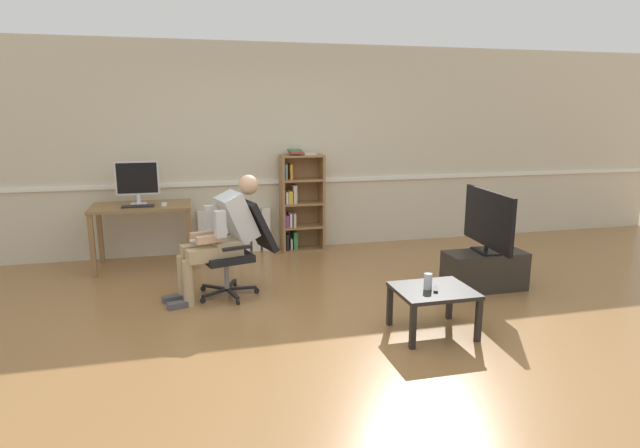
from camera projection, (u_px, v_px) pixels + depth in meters
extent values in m
plane|color=olive|center=(327.00, 320.00, 4.70)|extent=(18.00, 18.00, 0.00)
cube|color=beige|center=(276.00, 149.00, 6.93)|extent=(12.00, 0.10, 2.70)
cube|color=white|center=(277.00, 182.00, 6.96)|extent=(12.00, 0.03, 0.05)
cube|color=olive|center=(92.00, 246.00, 5.86)|extent=(0.06, 0.06, 0.72)
cube|color=olive|center=(189.00, 240.00, 6.11)|extent=(0.06, 0.06, 0.72)
cube|color=olive|center=(189.00, 230.00, 6.66)|extent=(0.06, 0.06, 0.72)
cube|color=olive|center=(100.00, 234.00, 6.40)|extent=(0.06, 0.06, 0.72)
cube|color=olive|center=(141.00, 206.00, 6.18)|extent=(1.14, 0.66, 0.04)
cube|color=silver|center=(139.00, 204.00, 6.22)|extent=(0.18, 0.14, 0.01)
cube|color=silver|center=(139.00, 199.00, 6.23)|extent=(0.04, 0.02, 0.10)
cube|color=silver|center=(137.00, 178.00, 6.18)|extent=(0.50, 0.02, 0.40)
cube|color=black|center=(137.00, 178.00, 6.16)|extent=(0.46, 0.00, 0.36)
cube|color=black|center=(138.00, 206.00, 6.03)|extent=(0.36, 0.12, 0.02)
cube|color=white|center=(164.00, 204.00, 6.12)|extent=(0.06, 0.10, 0.03)
cube|color=olive|center=(282.00, 204.00, 6.87)|extent=(0.03, 0.28, 1.29)
cube|color=olive|center=(322.00, 202.00, 6.99)|extent=(0.03, 0.28, 1.29)
cube|color=olive|center=(300.00, 202.00, 7.06)|extent=(0.54, 0.02, 1.29)
cube|color=olive|center=(303.00, 249.00, 7.06)|extent=(0.50, 0.28, 0.03)
cube|color=olive|center=(302.00, 226.00, 7.00)|extent=(0.50, 0.28, 0.03)
cube|color=olive|center=(302.00, 203.00, 6.93)|extent=(0.50, 0.28, 0.03)
cube|color=olive|center=(302.00, 180.00, 6.86)|extent=(0.50, 0.28, 0.03)
cube|color=olive|center=(302.00, 156.00, 6.80)|extent=(0.50, 0.28, 0.03)
cube|color=black|center=(287.00, 241.00, 6.98)|extent=(0.03, 0.19, 0.22)
cube|color=#89428E|center=(286.00, 221.00, 6.91)|extent=(0.05, 0.19, 0.16)
cube|color=white|center=(286.00, 197.00, 6.85)|extent=(0.03, 0.19, 0.15)
cube|color=#6699A3|center=(285.00, 172.00, 6.80)|extent=(0.03, 0.19, 0.20)
cube|color=beige|center=(290.00, 243.00, 7.02)|extent=(0.03, 0.19, 0.15)
cube|color=white|center=(290.00, 220.00, 6.93)|extent=(0.03, 0.19, 0.18)
cube|color=gold|center=(290.00, 197.00, 6.86)|extent=(0.05, 0.19, 0.16)
cube|color=orange|center=(290.00, 172.00, 6.80)|extent=(0.03, 0.19, 0.20)
cube|color=#38844C|center=(295.00, 240.00, 7.03)|extent=(0.05, 0.19, 0.24)
cube|color=beige|center=(294.00, 219.00, 6.93)|extent=(0.03, 0.19, 0.18)
cube|color=beige|center=(294.00, 194.00, 6.88)|extent=(0.05, 0.19, 0.24)
cube|color=beige|center=(309.00, 154.00, 6.81)|extent=(0.16, 0.22, 0.02)
cube|color=red|center=(296.00, 152.00, 6.74)|extent=(0.16, 0.22, 0.02)
cube|color=#38844C|center=(295.00, 150.00, 6.75)|extent=(0.16, 0.22, 0.02)
cube|color=white|center=(202.00, 233.00, 6.81)|extent=(0.11, 0.08, 0.58)
cube|color=white|center=(213.00, 232.00, 6.84)|extent=(0.11, 0.08, 0.58)
cube|color=white|center=(224.00, 232.00, 6.87)|extent=(0.11, 0.08, 0.58)
cube|color=white|center=(235.00, 231.00, 6.91)|extent=(0.11, 0.08, 0.58)
cube|color=white|center=(245.00, 230.00, 6.94)|extent=(0.11, 0.08, 0.58)
cube|color=white|center=(256.00, 230.00, 6.97)|extent=(0.11, 0.08, 0.58)
cube|color=white|center=(266.00, 229.00, 7.01)|extent=(0.11, 0.08, 0.58)
cube|color=black|center=(232.00, 294.00, 5.19)|extent=(0.12, 0.30, 0.02)
cylinder|color=black|center=(238.00, 302.00, 5.07)|extent=(0.04, 0.06, 0.06)
cube|color=black|center=(242.00, 288.00, 5.35)|extent=(0.30, 0.05, 0.02)
cylinder|color=black|center=(257.00, 291.00, 5.39)|extent=(0.06, 0.02, 0.06)
cube|color=black|center=(231.00, 284.00, 5.47)|extent=(0.14, 0.29, 0.02)
cylinder|color=black|center=(235.00, 283.00, 5.62)|extent=(0.04, 0.06, 0.06)
cube|color=black|center=(215.00, 287.00, 5.38)|extent=(0.26, 0.21, 0.02)
cylinder|color=black|center=(203.00, 289.00, 5.45)|extent=(0.06, 0.05, 0.06)
cube|color=black|center=(215.00, 293.00, 5.21)|extent=(0.27, 0.20, 0.02)
cylinder|color=black|center=(203.00, 300.00, 5.11)|extent=(0.06, 0.05, 0.06)
cylinder|color=gray|center=(227.00, 274.00, 5.29)|extent=(0.05, 0.05, 0.30)
cube|color=black|center=(226.00, 257.00, 5.25)|extent=(0.57, 0.57, 0.07)
cube|color=black|center=(257.00, 225.00, 5.36)|extent=(0.40, 0.50, 0.53)
cube|color=black|center=(219.00, 237.00, 5.45)|extent=(0.28, 0.12, 0.03)
cube|color=black|center=(237.00, 248.00, 5.01)|extent=(0.28, 0.12, 0.03)
cube|color=tan|center=(225.00, 246.00, 5.22)|extent=(0.34, 0.40, 0.14)
cube|color=silver|center=(237.00, 217.00, 5.23)|extent=(0.45, 0.43, 0.52)
sphere|color=#D6A884|center=(248.00, 185.00, 5.23)|extent=(0.20, 0.20, 0.20)
cube|color=white|center=(198.00, 240.00, 5.07)|extent=(0.15, 0.08, 0.02)
cube|color=tan|center=(202.00, 250.00, 5.21)|extent=(0.44, 0.24, 0.13)
cylinder|color=tan|center=(183.00, 278.00, 5.17)|extent=(0.10, 0.10, 0.46)
cube|color=#4C4C51|center=(174.00, 298.00, 5.16)|extent=(0.24, 0.15, 0.06)
cube|color=tan|center=(208.00, 254.00, 5.04)|extent=(0.44, 0.24, 0.13)
cylinder|color=tan|center=(189.00, 283.00, 5.00)|extent=(0.10, 0.10, 0.46)
cube|color=#4C4C51|center=(179.00, 305.00, 4.99)|extent=(0.24, 0.15, 0.06)
cube|color=silver|center=(209.00, 218.00, 5.25)|extent=(0.12, 0.10, 0.26)
cube|color=#D6A884|center=(202.00, 235.00, 5.18)|extent=(0.25, 0.13, 0.07)
cube|color=silver|center=(220.00, 224.00, 4.98)|extent=(0.12, 0.10, 0.26)
cube|color=#D6A884|center=(209.00, 239.00, 5.02)|extent=(0.25, 0.13, 0.07)
cube|color=#2D2823|center=(484.00, 271.00, 5.48)|extent=(0.85, 0.37, 0.40)
cube|color=black|center=(486.00, 251.00, 5.44)|extent=(0.23, 0.34, 0.02)
cylinder|color=black|center=(486.00, 248.00, 5.43)|extent=(0.04, 0.04, 0.05)
cube|color=black|center=(488.00, 219.00, 5.36)|extent=(0.12, 1.00, 0.58)
cube|color=white|center=(490.00, 218.00, 5.37)|extent=(0.08, 0.94, 0.53)
cube|color=black|center=(413.00, 327.00, 4.10)|extent=(0.04, 0.04, 0.36)
cube|color=black|center=(478.00, 320.00, 4.24)|extent=(0.04, 0.04, 0.36)
cube|color=black|center=(450.00, 300.00, 4.70)|extent=(0.04, 0.04, 0.36)
cube|color=black|center=(390.00, 305.00, 4.56)|extent=(0.04, 0.04, 0.36)
cube|color=black|center=(433.00, 291.00, 4.36)|extent=(0.63, 0.55, 0.03)
cylinder|color=silver|center=(428.00, 281.00, 4.33)|extent=(0.07, 0.07, 0.13)
cube|color=black|center=(436.00, 289.00, 4.32)|extent=(0.10, 0.15, 0.02)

